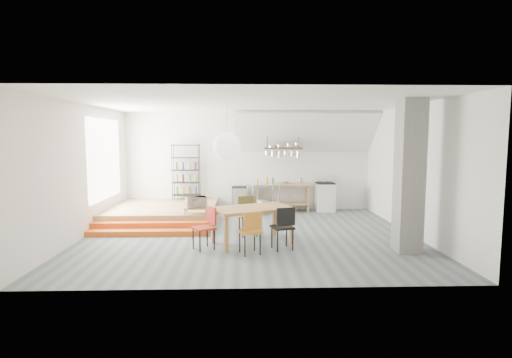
{
  "coord_description": "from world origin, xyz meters",
  "views": [
    {
      "loc": [
        -0.15,
        -9.65,
        2.41
      ],
      "look_at": [
        0.18,
        0.8,
        1.31
      ],
      "focal_mm": 28.0,
      "sensor_mm": 36.0,
      "label": 1
    }
  ],
  "objects_px": {
    "dining_table": "(252,211)",
    "mini_fridge": "(239,199)",
    "rolling_cart": "(263,195)",
    "stove": "(325,196)"
  },
  "relations": [
    {
      "from": "dining_table",
      "to": "mini_fridge",
      "type": "xyz_separation_m",
      "value": [
        -0.33,
        3.99,
        -0.34
      ]
    },
    {
      "from": "stove",
      "to": "rolling_cart",
      "type": "height_order",
      "value": "stove"
    },
    {
      "from": "stove",
      "to": "rolling_cart",
      "type": "xyz_separation_m",
      "value": [
        -2.03,
        -0.46,
        0.13
      ]
    },
    {
      "from": "dining_table",
      "to": "mini_fridge",
      "type": "relative_size",
      "value": 2.47
    },
    {
      "from": "stove",
      "to": "rolling_cart",
      "type": "relative_size",
      "value": 1.09
    },
    {
      "from": "mini_fridge",
      "to": "rolling_cart",
      "type": "bearing_deg",
      "value": -33.66
    },
    {
      "from": "stove",
      "to": "rolling_cart",
      "type": "bearing_deg",
      "value": -167.36
    },
    {
      "from": "stove",
      "to": "mini_fridge",
      "type": "height_order",
      "value": "stove"
    },
    {
      "from": "rolling_cart",
      "to": "mini_fridge",
      "type": "height_order",
      "value": "rolling_cart"
    },
    {
      "from": "dining_table",
      "to": "rolling_cart",
      "type": "relative_size",
      "value": 1.85
    }
  ]
}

